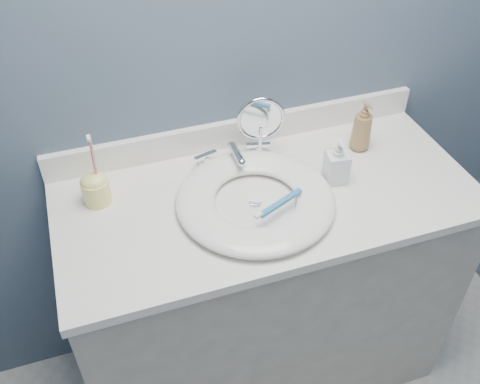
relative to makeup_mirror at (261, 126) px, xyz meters
name	(u,v)px	position (x,y,z in m)	size (l,w,h in m)	color
back_wall	(237,50)	(-0.04, 0.10, 0.20)	(2.20, 0.02, 2.40)	#495E6D
vanity_cabinet	(263,293)	(-0.04, -0.17, -0.57)	(1.20, 0.55, 0.85)	#B3ADA4
countertop	(268,198)	(-0.04, -0.17, -0.13)	(1.22, 0.57, 0.03)	white
backsplash	(239,132)	(-0.04, 0.09, -0.07)	(1.22, 0.02, 0.09)	white
basin	(255,199)	(-0.09, -0.20, -0.10)	(0.45, 0.45, 0.04)	white
drain	(255,203)	(-0.09, -0.20, -0.11)	(0.04, 0.04, 0.01)	silver
faucet	(234,157)	(-0.09, 0.00, -0.09)	(0.25, 0.13, 0.07)	silver
makeup_mirror	(261,126)	(0.00, 0.00, 0.00)	(0.15, 0.08, 0.22)	silver
soap_bottle_amber	(362,126)	(0.32, -0.06, -0.03)	(0.06, 0.07, 0.17)	olive
soap_bottle_clear	(337,161)	(0.17, -0.17, -0.05)	(0.06, 0.07, 0.14)	silver
toothbrush_holder	(96,187)	(-0.51, -0.04, -0.07)	(0.08, 0.08, 0.23)	#FEF47F
toothbrush_lying	(279,204)	(-0.04, -0.27, -0.07)	(0.16, 0.08, 0.02)	teal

